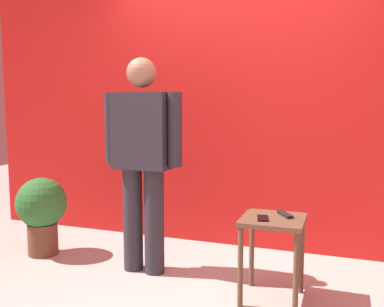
# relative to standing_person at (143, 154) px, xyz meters

# --- Properties ---
(ground_plane) EXTENTS (12.00, 12.00, 0.00)m
(ground_plane) POSITION_rel_standing_person_xyz_m (0.55, -0.45, -0.94)
(ground_plane) COLOR #B7B2A8
(back_wall_red) EXTENTS (5.34, 0.12, 3.01)m
(back_wall_red) POSITION_rel_standing_person_xyz_m (0.55, 0.91, 0.56)
(back_wall_red) COLOR red
(back_wall_red) RESTS_ON ground_plane
(standing_person) EXTENTS (0.66, 0.25, 1.68)m
(standing_person) POSITION_rel_standing_person_xyz_m (0.00, 0.00, 0.00)
(standing_person) COLOR #2D2D38
(standing_person) RESTS_ON ground_plane
(side_table) EXTENTS (0.42, 0.42, 0.57)m
(side_table) POSITION_rel_standing_person_xyz_m (1.05, -0.17, -0.48)
(side_table) COLOR brown
(side_table) RESTS_ON ground_plane
(cell_phone) EXTENTS (0.10, 0.16, 0.01)m
(cell_phone) POSITION_rel_standing_person_xyz_m (0.99, -0.22, -0.36)
(cell_phone) COLOR black
(cell_phone) RESTS_ON side_table
(tv_remote) EXTENTS (0.13, 0.17, 0.02)m
(tv_remote) POSITION_rel_standing_person_xyz_m (1.12, -0.09, -0.36)
(tv_remote) COLOR black
(tv_remote) RESTS_ON side_table
(potted_plant) EXTENTS (0.44, 0.44, 0.69)m
(potted_plant) POSITION_rel_standing_person_xyz_m (-1.01, 0.04, -0.54)
(potted_plant) COLOR brown
(potted_plant) RESTS_ON ground_plane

